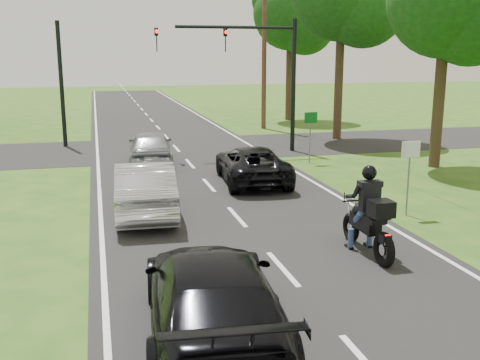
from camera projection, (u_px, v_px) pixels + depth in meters
name	position (u px, v px, depth m)	size (l,w,h in m)	color
ground	(283.00, 269.00, 11.94)	(140.00, 140.00, 0.00)	#274F16
road	(199.00, 174.00, 21.38)	(8.00, 100.00, 0.01)	black
cross_road	(176.00, 148.00, 27.05)	(60.00, 7.00, 0.01)	black
motorcycle_rider	(369.00, 220.00, 12.65)	(0.68, 2.42, 2.08)	black
dark_suv	(252.00, 164.00, 19.83)	(2.14, 4.65, 1.29)	black
silver_sedan	(145.00, 188.00, 15.81)	(1.60, 4.59, 1.51)	silver
silver_suv	(151.00, 147.00, 22.82)	(1.72, 4.28, 1.46)	#999BA0
dark_car_behind	(212.00, 296.00, 8.83)	(2.08, 5.10, 1.48)	black
traffic_signal	(255.00, 61.00, 25.05)	(6.38, 0.44, 6.00)	black
signal_pole_far	(61.00, 85.00, 27.01)	(0.20, 0.20, 6.00)	black
utility_pole_far	(264.00, 43.00, 33.10)	(1.60, 0.28, 10.00)	brown
sign_white	(410.00, 160.00, 15.54)	(0.55, 0.07, 2.12)	slate
sign_green	(311.00, 125.00, 23.15)	(0.55, 0.07, 2.12)	slate
tree_row_c	(455.00, 6.00, 21.24)	(4.80, 4.65, 8.76)	#332316
tree_row_e	(295.00, 17.00, 37.08)	(5.28, 5.12, 9.61)	#332316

